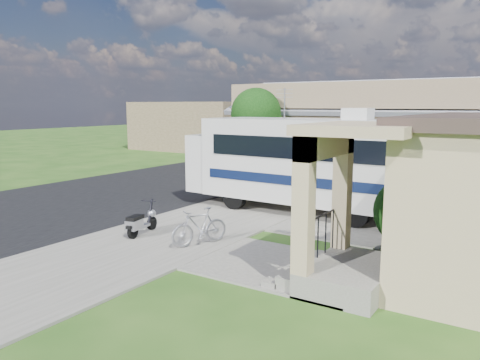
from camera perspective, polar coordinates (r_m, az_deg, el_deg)
The scene contains 18 objects.
ground at distance 13.49m, azimuth -4.02°, elevation -7.07°, with size 120.00×120.00×0.00m, color #1F4713.
street_slab at distance 25.73m, azimuth -4.01°, elevation 0.73°, with size 9.00×80.00×0.02m, color black.
sidewalk_slab at distance 22.47m, azimuth 9.36°, elevation -0.54°, with size 4.00×80.00×0.06m, color #626058.
driveway_slab at distance 16.55m, azimuth 9.65°, elevation -4.04°, with size 7.00×6.00×0.05m, color #626058.
walk_slab at distance 11.15m, azimuth 5.42°, elevation -10.48°, with size 4.00×3.00×0.05m, color #626058.
warehouse at distance 25.59m, azimuth 15.12°, elevation 4.85°, with size 12.50×8.40×5.04m.
distant_bldg_far at distance 40.79m, azimuth -4.60°, elevation 6.63°, with size 10.00×8.00×4.00m, color brown.
distant_bldg_near at distance 49.91m, azimuth 5.73°, elevation 6.61°, with size 8.00×7.00×3.20m, color #756249.
street_tree_a at distance 22.55m, azimuth 2.25°, elevation 7.83°, with size 2.44×2.40×4.58m.
street_tree_b at distance 31.56m, azimuth 11.66°, elevation 8.28°, with size 2.44×2.40×4.73m.
street_tree_c at distance 40.08m, azimuth 16.39°, elevation 7.83°, with size 2.44×2.40×4.42m.
motorhome at distance 16.55m, azimuth 7.64°, elevation 2.42°, with size 8.43×2.87×4.30m.
shrub at distance 12.50m, azimuth 20.19°, elevation -3.29°, with size 1.90×1.81×2.33m.
scooter at distance 13.76m, azimuth -12.04°, elevation -5.08°, with size 0.60×1.42×0.94m.
bicycle at distance 12.56m, azimuth -4.97°, elevation -5.94°, with size 0.47×1.66×1.00m, color #9C9CA3.
pickup_truck at distance 26.98m, azimuth 2.32°, elevation 2.83°, with size 2.65×5.76×1.60m, color silver.
van at distance 33.41m, azimuth 7.65°, elevation 3.98°, with size 2.25×5.54×1.61m, color silver.
garden_hose at distance 11.43m, azimuth 10.17°, elevation -9.76°, with size 0.38×0.38×0.17m, color #125D21.
Camera 1 is at (7.81, -10.34, 3.76)m, focal length 35.00 mm.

